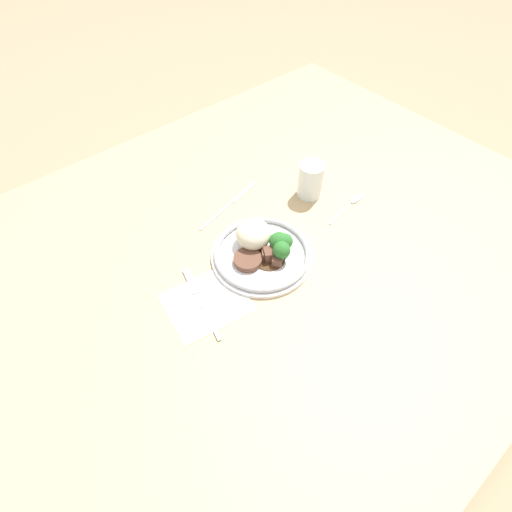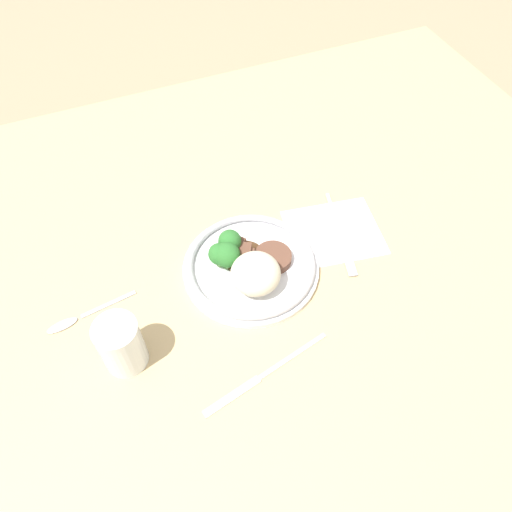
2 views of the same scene
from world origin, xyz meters
TOP-DOWN VIEW (x-y plane):
  - ground_plane at (0.00, 0.00)m, footprint 8.00×8.00m
  - dining_table at (0.00, 0.00)m, footprint 1.53×1.18m
  - napkin at (-0.19, -0.04)m, footprint 0.19×0.17m
  - plate at (-0.02, -0.02)m, footprint 0.23×0.23m
  - juice_glass at (0.21, 0.06)m, footprint 0.06×0.06m
  - fork at (-0.20, -0.01)m, footprint 0.06×0.19m
  - knife at (0.04, 0.17)m, footprint 0.22×0.06m
  - spoon at (0.28, -0.03)m, footprint 0.15×0.03m

SIDE VIEW (x-z plane):
  - ground_plane at x=0.00m, z-range 0.00..0.00m
  - dining_table at x=0.00m, z-range 0.00..0.05m
  - napkin at x=-0.19m, z-range 0.05..0.05m
  - knife at x=0.04m, z-range 0.05..0.05m
  - spoon at x=0.28m, z-range 0.05..0.05m
  - fork at x=-0.20m, z-range 0.05..0.05m
  - plate at x=-0.02m, z-range 0.03..0.10m
  - juice_glass at x=0.21m, z-range 0.04..0.14m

